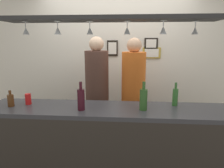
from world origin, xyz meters
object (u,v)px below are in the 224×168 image
Objects in this scene: person_middle_brown_shirt at (97,85)px; drink_can at (28,99)px; bottle_champagne_green at (143,99)px; picture_frame_crest at (112,48)px; bottle_wine_dark_red at (81,99)px; picture_frame_upper_small at (151,43)px; person_right_orange_shirt at (133,87)px; picture_frame_lower_pair at (152,53)px; bottle_beer_brown_stubby at (11,100)px; bottle_beer_green_import at (175,97)px.

drink_can is at bearing -132.16° from person_middle_brown_shirt.
picture_frame_crest is at bearing 106.84° from bottle_champagne_green.
drink_can is (-0.64, 0.15, -0.06)m from bottle_wine_dark_red.
picture_frame_crest is (-0.64, 0.00, -0.08)m from picture_frame_upper_small.
picture_frame_upper_small reaches higher than picture_frame_crest.
bottle_wine_dark_red is at bearing -97.86° from picture_frame_crest.
picture_frame_upper_small reaches higher than bottle_champagne_green.
person_right_orange_shirt reaches higher than bottle_champagne_green.
picture_frame_lower_pair is at bearing 59.96° from bottle_wine_dark_red.
person_middle_brown_shirt reaches higher than picture_frame_crest.
bottle_beer_brown_stubby is (-1.36, -0.83, 0.01)m from person_right_orange_shirt.
picture_frame_lower_pair is (1.51, 1.35, 0.45)m from drink_can.
person_right_orange_shirt is at bearing 31.75° from drink_can.
person_middle_brown_shirt is 1.18m from bottle_beer_green_import.
person_middle_brown_shirt reaches higher than picture_frame_lower_pair.
bottle_wine_dark_red is at bearing -12.80° from drink_can.
person_middle_brown_shirt is 1.18m from picture_frame_upper_small.
person_right_orange_shirt is 0.88m from picture_frame_crest.
person_right_orange_shirt reaches higher than drink_can.
picture_frame_upper_small is at bearing 81.78° from bottle_champagne_green.
drink_can is (0.15, 0.09, -0.01)m from bottle_beer_brown_stubby.
bottle_wine_dark_red is 0.66m from drink_can.
person_right_orange_shirt is 7.98× the size of picture_frame_upper_small.
bottle_beer_green_import is 1.81m from bottle_beer_brown_stubby.
bottle_champagne_green is at bearing -53.68° from person_middle_brown_shirt.
bottle_beer_brown_stubby is at bearing -174.48° from bottle_beer_green_import.
picture_frame_lower_pair reaches higher than bottle_beer_brown_stubby.
bottle_champagne_green is 0.40m from bottle_beer_green_import.
bottle_champagne_green is (0.09, -0.84, 0.06)m from person_right_orange_shirt.
bottle_beer_green_import is 1.44× the size of bottle_beer_brown_stubby.
drink_can is at bearing 175.94° from bottle_champagne_green.
drink_can is 0.55× the size of picture_frame_upper_small.
picture_frame_upper_small is (-0.15, 1.26, 0.56)m from bottle_beer_green_import.
person_right_orange_shirt is 1.41m from drink_can.
bottle_champagne_green is at bearing -153.75° from bottle_beer_green_import.
bottle_champagne_green is at bearing -98.77° from picture_frame_lower_pair.
picture_frame_lower_pair is at bearing 96.26° from bottle_beer_green_import.
bottle_beer_brown_stubby is 2.24m from picture_frame_lower_pair.
person_middle_brown_shirt is 9.86× the size of bottle_beer_brown_stubby.
bottle_beer_brown_stubby is 0.60× the size of picture_frame_lower_pair.
person_right_orange_shirt is at bearing 95.84° from bottle_champagne_green.
bottle_champagne_green is 1.44m from bottle_beer_brown_stubby.
bottle_wine_dark_red is 1.58m from picture_frame_crest.
picture_frame_crest reaches higher than bottle_beer_green_import.
picture_frame_crest is at bearing 180.00° from picture_frame_lower_pair.
person_middle_brown_shirt is 5.91× the size of bottle_wine_dark_red.
picture_frame_lower_pair is 0.16m from picture_frame_upper_small.
person_right_orange_shirt is at bearing -116.89° from picture_frame_lower_pair.
bottle_champagne_green is 1.67× the size of bottle_beer_brown_stubby.
bottle_beer_green_import is at bearing 13.07° from bottle_wine_dark_red.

